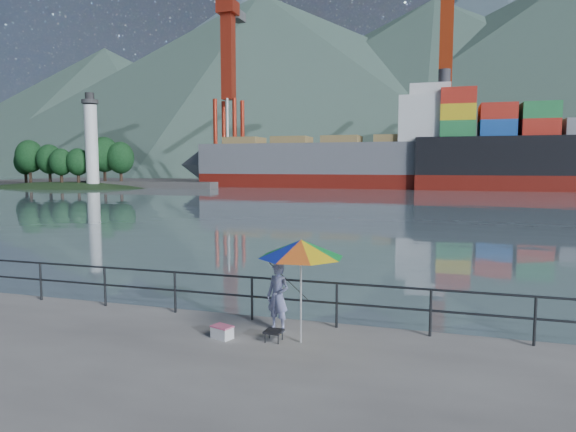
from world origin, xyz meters
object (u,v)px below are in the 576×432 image
at_px(fisherman, 278,297).
at_px(beach_umbrella, 301,249).
at_px(bulk_carrier, 348,160).
at_px(cooler_bag, 222,333).

distance_m(fisherman, beach_umbrella, 1.49).
relative_size(beach_umbrella, bulk_carrier, 0.05).
relative_size(fisherman, bulk_carrier, 0.03).
height_order(fisherman, beach_umbrella, beach_umbrella).
distance_m(fisherman, cooler_bag, 1.41).
bearing_deg(beach_umbrella, cooler_bag, -172.16).
xyz_separation_m(cooler_bag, bulk_carrier, (-10.71, 73.99, 4.10)).
xyz_separation_m(fisherman, beach_umbrella, (0.68, -0.60, 1.18)).
height_order(beach_umbrella, bulk_carrier, bulk_carrier).
bearing_deg(fisherman, cooler_bag, -119.91).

